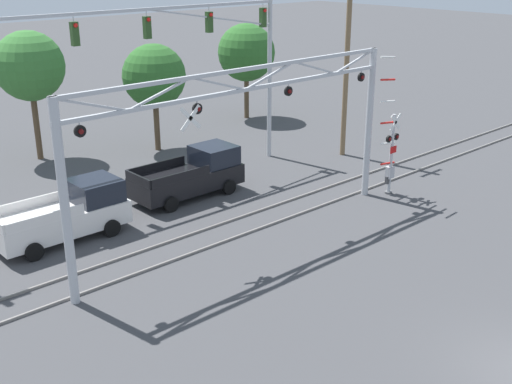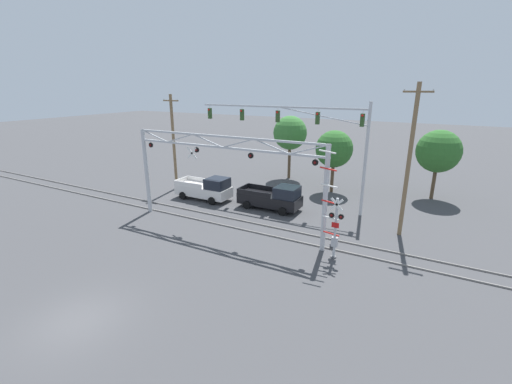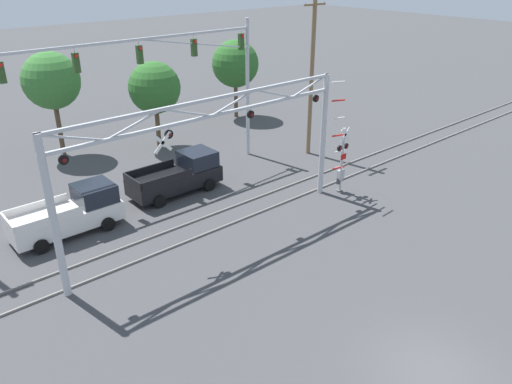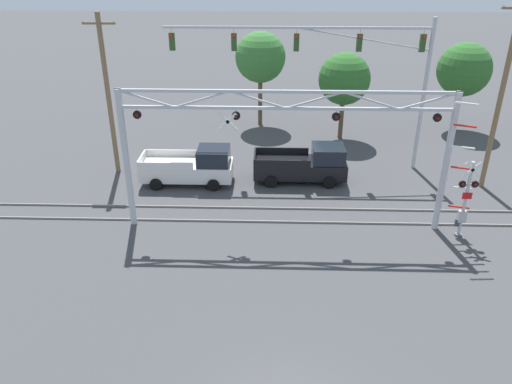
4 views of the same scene
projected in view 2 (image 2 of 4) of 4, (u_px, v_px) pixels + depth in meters
ground_plane at (78, 321)px, 15.26m from camera, size 200.00×200.00×0.00m
rail_track_near at (227, 226)px, 25.50m from camera, size 80.00×0.08×0.10m
rail_track_far at (237, 220)px, 26.71m from camera, size 80.00×0.08×0.10m
crossing_gantry at (223, 169)px, 23.94m from camera, size 15.18×0.31×6.82m
crossing_signal_mast at (334, 225)px, 20.32m from camera, size 1.72×0.35×6.58m
traffic_signal_span at (313, 131)px, 27.84m from camera, size 15.19×0.39×8.96m
pickup_truck_lead at (273, 198)px, 28.85m from camera, size 5.34×2.27×2.16m
pickup_truck_following at (206, 189)px, 31.36m from camera, size 5.25×2.27×2.16m
utility_pole_left at (174, 142)px, 33.68m from camera, size 1.80×0.28×9.30m
utility_pole_right at (409, 161)px, 22.60m from camera, size 1.80×0.28×10.30m
background_tree_beyond_span at (290, 133)px, 37.54m from camera, size 3.70×3.70×6.96m
background_tree_far_left_verge at (439, 151)px, 30.57m from camera, size 3.82×3.82×6.37m
background_tree_far_right_verge at (334, 149)px, 32.71m from camera, size 3.55×3.55×6.05m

